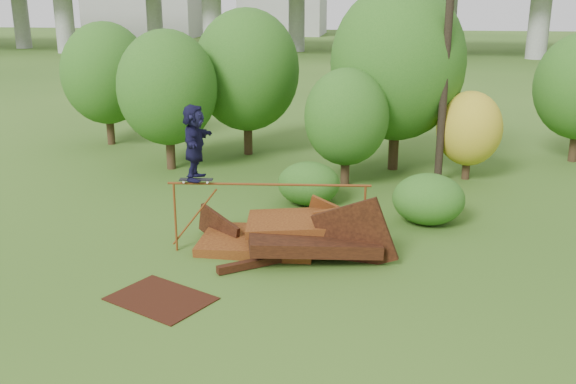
# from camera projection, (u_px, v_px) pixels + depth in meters

# --- Properties ---
(ground) EXTENTS (240.00, 240.00, 0.00)m
(ground) POSITION_uv_depth(u_px,v_px,m) (309.00, 281.00, 15.39)
(ground) COLOR #2D5116
(ground) RESTS_ON ground
(scrap_pile) EXTENTS (5.68, 3.34, 2.25)m
(scrap_pile) POSITION_uv_depth(u_px,v_px,m) (292.00, 238.00, 17.07)
(scrap_pile) COLOR #3D160B
(scrap_pile) RESTS_ON ground
(grind_rail) EXTENTS (5.27, 0.56, 1.92)m
(grind_rail) POSITION_uv_depth(u_px,v_px,m) (269.00, 198.00, 16.69)
(grind_rail) COLOR brown
(grind_rail) RESTS_ON ground
(skateboard) EXTENTS (0.88, 0.31, 0.09)m
(skateboard) POSITION_uv_depth(u_px,v_px,m) (196.00, 180.00, 16.64)
(skateboard) COLOR black
(skateboard) RESTS_ON grind_rail
(skater) EXTENTS (0.67, 1.84, 1.95)m
(skater) POSITION_uv_depth(u_px,v_px,m) (194.00, 142.00, 16.35)
(skater) COLOR #141333
(skater) RESTS_ON skateboard
(flat_plate) EXTENTS (2.66, 2.38, 0.03)m
(flat_plate) POSITION_uv_depth(u_px,v_px,m) (161.00, 299.00, 14.46)
(flat_plate) COLOR black
(flat_plate) RESTS_ON ground
(tree_0) EXTENTS (3.83, 3.83, 5.41)m
(tree_0) POSITION_uv_depth(u_px,v_px,m) (167.00, 88.00, 24.48)
(tree_0) COLOR black
(tree_0) RESTS_ON ground
(tree_1) EXTENTS (4.41, 4.41, 6.13)m
(tree_1) POSITION_uv_depth(u_px,v_px,m) (247.00, 70.00, 26.71)
(tree_1) COLOR black
(tree_1) RESTS_ON ground
(tree_2) EXTENTS (2.99, 2.99, 4.21)m
(tree_2) POSITION_uv_depth(u_px,v_px,m) (346.00, 117.00, 22.49)
(tree_2) COLOR black
(tree_2) RESTS_ON ground
(tree_3) EXTENTS (5.09, 5.09, 7.06)m
(tree_3) POSITION_uv_depth(u_px,v_px,m) (398.00, 63.00, 24.15)
(tree_3) COLOR black
(tree_3) RESTS_ON ground
(tree_4) EXTENTS (2.38, 2.38, 3.29)m
(tree_4) POSITION_uv_depth(u_px,v_px,m) (469.00, 129.00, 23.43)
(tree_4) COLOR black
(tree_4) RESTS_ON ground
(tree_6) EXTENTS (3.95, 3.95, 5.52)m
(tree_6) POSITION_uv_depth(u_px,v_px,m) (106.00, 73.00, 28.67)
(tree_6) COLOR black
(tree_6) RESTS_ON ground
(shrub_left) EXTENTS (2.03, 1.88, 1.41)m
(shrub_left) POSITION_uv_depth(u_px,v_px,m) (309.00, 183.00, 20.90)
(shrub_left) COLOR #144311
(shrub_left) RESTS_ON ground
(shrub_right) EXTENTS (2.15, 1.97, 1.52)m
(shrub_right) POSITION_uv_depth(u_px,v_px,m) (428.00, 199.00, 19.10)
(shrub_right) COLOR #144311
(shrub_right) RESTS_ON ground
(utility_pole) EXTENTS (1.40, 0.28, 11.04)m
(utility_pole) POSITION_uv_depth(u_px,v_px,m) (448.00, 25.00, 21.85)
(utility_pole) COLOR black
(utility_pole) RESTS_ON ground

